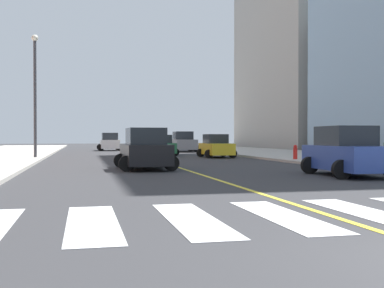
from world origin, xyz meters
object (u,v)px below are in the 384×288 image
at_px(fire_hydrant, 295,152).
at_px(street_lamp, 35,86).
at_px(car_green_second, 162,146).
at_px(car_silver_third, 137,141).
at_px(car_white_nearest, 110,142).
at_px(car_gray_fourth, 183,142).
at_px(car_yellow_fifth, 216,147).
at_px(car_black_seventh, 145,150).
at_px(car_blue_sixth, 348,153).

xyz_separation_m(fire_hydrant, street_lamp, (-16.01, 6.53, 4.41)).
height_order(car_green_second, car_silver_third, car_silver_third).
height_order(fire_hydrant, street_lamp, street_lamp).
bearing_deg(car_green_second, fire_hydrant, 117.78).
bearing_deg(car_white_nearest, car_gray_fourth, -40.81).
bearing_deg(car_green_second, car_white_nearest, -79.29).
xyz_separation_m(car_white_nearest, car_yellow_fifth, (6.75, -20.02, -0.12)).
bearing_deg(car_silver_third, car_black_seventh, 82.00).
height_order(car_white_nearest, street_lamp, street_lamp).
bearing_deg(street_lamp, car_silver_third, 69.58).
bearing_deg(car_white_nearest, car_green_second, -77.49).
height_order(car_white_nearest, car_green_second, car_white_nearest).
relative_size(car_silver_third, car_black_seventh, 1.08).
height_order(car_silver_third, car_blue_sixth, car_silver_third).
distance_m(car_white_nearest, car_black_seventh, 32.17).
bearing_deg(car_blue_sixth, fire_hydrant, -102.35).
distance_m(fire_hydrant, street_lamp, 17.85).
height_order(car_silver_third, street_lamp, street_lamp).
relative_size(car_yellow_fifth, fire_hydrant, 4.37).
bearing_deg(fire_hydrant, street_lamp, 157.82).
bearing_deg(car_black_seventh, street_lamp, 116.14).
xyz_separation_m(car_gray_fourth, car_blue_sixth, (0.09, -31.47, -0.06)).
bearing_deg(car_blue_sixth, car_silver_third, -83.35).
height_order(car_blue_sixth, fire_hydrant, car_blue_sixth).
height_order(car_green_second, car_gray_fourth, car_gray_fourth).
distance_m(car_yellow_fifth, fire_hydrant, 7.59).
bearing_deg(car_yellow_fifth, car_silver_third, -83.74).
bearing_deg(car_blue_sixth, car_gray_fourth, -87.92).
xyz_separation_m(car_yellow_fifth, street_lamp, (-12.83, -0.36, 4.18)).
relative_size(car_white_nearest, car_silver_third, 0.94).
relative_size(car_black_seventh, street_lamp, 0.53).
height_order(car_white_nearest, car_yellow_fifth, car_white_nearest).
distance_m(car_blue_sixth, street_lamp, 22.15).
height_order(car_gray_fourth, street_lamp, street_lamp).
bearing_deg(car_black_seventh, car_blue_sixth, -37.61).
bearing_deg(car_gray_fourth, car_silver_third, -72.31).
distance_m(car_silver_third, car_yellow_fifth, 25.90).
xyz_separation_m(car_white_nearest, car_blue_sixth, (7.20, -37.63, -0.01)).
distance_m(car_white_nearest, car_silver_third, 6.74).
height_order(car_green_second, fire_hydrant, car_green_second).
xyz_separation_m(car_silver_third, car_blue_sixth, (3.59, -43.32, -0.05)).
xyz_separation_m(car_blue_sixth, fire_hydrant, (2.73, 10.72, -0.33)).
bearing_deg(car_green_second, car_gray_fourth, -113.71).
height_order(car_white_nearest, car_gray_fourth, car_gray_fourth).
distance_m(car_yellow_fifth, car_blue_sixth, 17.62).
bearing_deg(car_yellow_fifth, street_lamp, 0.92).
relative_size(car_yellow_fifth, car_blue_sixth, 0.88).
xyz_separation_m(car_white_nearest, car_gray_fourth, (7.11, -6.16, 0.05)).
relative_size(car_white_nearest, car_green_second, 1.15).
distance_m(car_silver_third, street_lamp, 28.10).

